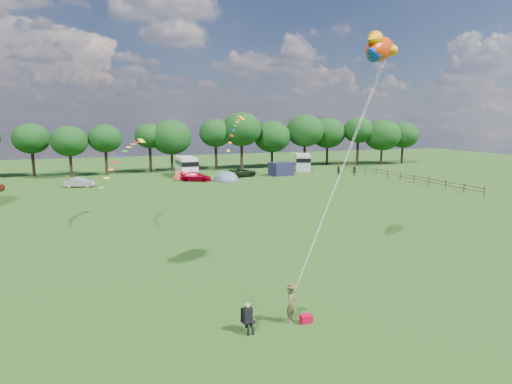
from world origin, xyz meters
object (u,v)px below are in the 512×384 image
object	(u,v)px
fish_kite	(378,48)
walker_b	(354,171)
tent_greyblue	(226,181)
walker_a	(338,171)
camp_chair	(247,314)
campervan_c	(186,166)
car_d	(241,172)
car_c	(196,177)
car_b	(79,182)
tent_orange	(183,179)
campervan_d	(303,162)
kite_flyer	(291,304)

from	to	relation	value
fish_kite	walker_b	size ratio (longest dim) A/B	2.38
tent_greyblue	walker_a	xyz separation A→B (m)	(18.75, -0.19, 0.74)
camp_chair	walker_a	world-z (taller)	walker_a
campervan_c	car_d	bearing A→B (deg)	-119.69
car_c	fish_kite	size ratio (longest dim) A/B	1.22
car_b	tent_orange	bearing A→B (deg)	-65.23
car_c	camp_chair	distance (m)	46.08
campervan_d	camp_chair	distance (m)	59.56
car_b	campervan_d	xyz separation A→B (m)	(36.65, 7.39, 0.90)
campervan_c	fish_kite	world-z (taller)	fish_kite
fish_kite	walker_a	size ratio (longest dim) A/B	2.35
car_c	campervan_c	xyz separation A→B (m)	(-0.09, 6.53, 0.97)
car_d	camp_chair	xyz separation A→B (m)	(-15.15, -47.71, 0.03)
car_b	camp_chair	xyz separation A→B (m)	(8.39, -45.03, 0.12)
campervan_d	kite_flyer	xyz separation A→B (m)	(-26.15, -52.27, -0.73)
car_d	tent_orange	bearing A→B (deg)	68.01
car_d	camp_chair	distance (m)	50.05
tent_greyblue	camp_chair	bearing A→B (deg)	-104.85
car_b	walker_a	bearing A→B (deg)	-79.56
camp_chair	walker_b	distance (m)	53.23
car_c	tent_greyblue	distance (m)	4.51
fish_kite	walker_a	bearing A→B (deg)	24.04
car_b	campervan_d	bearing A→B (deg)	-66.64
camp_chair	car_c	bearing A→B (deg)	69.96
campervan_c	camp_chair	distance (m)	52.53
camp_chair	fish_kite	distance (m)	15.66
kite_flyer	camp_chair	bearing A→B (deg)	137.87
tent_orange	walker_b	size ratio (longest dim) A/B	2.21
car_d	car_b	bearing A→B (deg)	78.26
campervan_d	walker_a	bearing A→B (deg)	-141.88
car_b	kite_flyer	xyz separation A→B (m)	(10.49, -44.88, 0.17)
car_c	camp_chair	size ratio (longest dim) A/B	3.46
car_c	walker_a	bearing A→B (deg)	-69.21
campervan_d	tent_greyblue	size ratio (longest dim) A/B	1.51
campervan_c	walker_a	distance (m)	24.48
car_c	walker_b	xyz separation A→B (m)	(24.94, -3.23, 0.10)
tent_greyblue	car_c	bearing A→B (deg)	163.28
car_b	campervan_d	size ratio (longest dim) A/B	0.57
car_b	campervan_d	world-z (taller)	campervan_d
tent_orange	fish_kite	size ratio (longest dim) A/B	0.93
car_b	car_c	world-z (taller)	car_c
campervan_c	camp_chair	world-z (taller)	campervan_c
car_c	tent_orange	xyz separation A→B (m)	(-1.42, 2.83, -0.64)
campervan_d	camp_chair	size ratio (longest dim) A/B	5.01
campervan_c	tent_greyblue	distance (m)	9.09
campervan_d	walker_a	size ratio (longest dim) A/B	4.17
car_b	fish_kite	world-z (taller)	fish_kite
tent_greyblue	car_d	bearing A→B (deg)	45.76
car_d	campervan_d	xyz separation A→B (m)	(13.12, 4.71, 0.82)
car_c	kite_flyer	distance (m)	45.64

